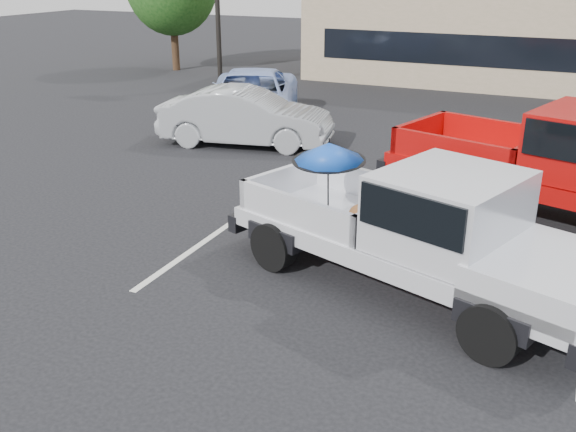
% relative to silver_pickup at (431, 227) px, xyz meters
% --- Properties ---
extents(ground, '(90.00, 90.00, 0.00)m').
position_rel_silver_pickup_xyz_m(ground, '(-0.88, -1.23, -1.05)').
color(ground, black).
rests_on(ground, ground).
extents(stripe_left, '(0.12, 5.00, 0.01)m').
position_rel_silver_pickup_xyz_m(stripe_left, '(-3.88, 0.77, -1.05)').
color(stripe_left, silver).
rests_on(stripe_left, ground).
extents(silver_pickup, '(6.02, 3.68, 2.06)m').
position_rel_silver_pickup_xyz_m(silver_pickup, '(0.00, 0.00, 0.00)').
color(silver_pickup, black).
rests_on(silver_pickup, ground).
extents(silver_sedan, '(4.65, 2.40, 1.46)m').
position_rel_silver_pickup_xyz_m(silver_sedan, '(-6.19, 6.09, -0.32)').
color(silver_sedan, '#ABAEB2').
rests_on(silver_sedan, ground).
extents(blue_suv, '(4.42, 6.07, 1.53)m').
position_rel_silver_pickup_xyz_m(blue_suv, '(-7.12, 8.15, -0.29)').
color(blue_suv, '#9BB4E8').
rests_on(blue_suv, ground).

